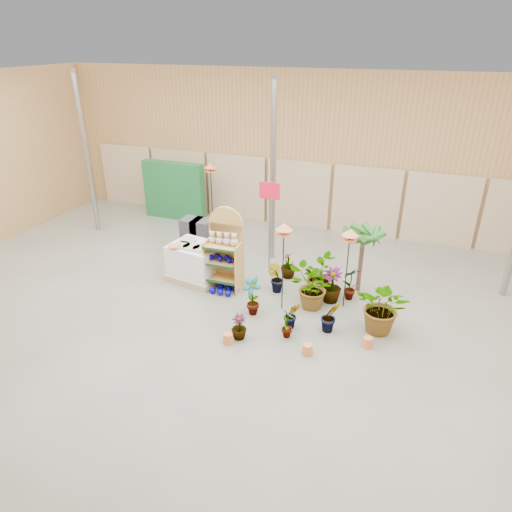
{
  "coord_description": "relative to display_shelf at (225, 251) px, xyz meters",
  "views": [
    {
      "loc": [
        3.36,
        -6.77,
        5.27
      ],
      "look_at": [
        0.3,
        1.5,
        1.0
      ],
      "focal_mm": 32.0,
      "sensor_mm": 36.0,
      "label": 1
    }
  ],
  "objects": [
    {
      "name": "room",
      "position": [
        0.52,
        -0.81,
        1.34
      ],
      "size": [
        15.2,
        12.1,
        4.7
      ],
      "color": "#616156",
      "rests_on": "ground"
    },
    {
      "name": "display_shelf",
      "position": [
        0.0,
        0.0,
        0.0
      ],
      "size": [
        0.82,
        0.53,
        1.92
      ],
      "rotation": [
        0.0,
        0.0,
        0.04
      ],
      "color": "#B68844",
      "rests_on": "ground"
    },
    {
      "name": "teddy_bears",
      "position": [
        0.02,
        -0.09,
        0.34
      ],
      "size": [
        0.71,
        0.19,
        0.3
      ],
      "color": "#C5AF95",
      "rests_on": "display_shelf"
    },
    {
      "name": "gazing_balls_shelf",
      "position": [
        0.0,
        -0.11,
        -0.12
      ],
      "size": [
        0.71,
        0.24,
        0.13
      ],
      "color": "#06038C",
      "rests_on": "display_shelf"
    },
    {
      "name": "gazing_balls_floor",
      "position": [
        0.1,
        -0.33,
        -0.8
      ],
      "size": [
        0.63,
        0.39,
        0.15
      ],
      "color": "#06038C",
      "rests_on": "ground"
    },
    {
      "name": "pallet_stack",
      "position": [
        -0.82,
        0.09,
        -0.44
      ],
      "size": [
        1.37,
        1.2,
        0.91
      ],
      "rotation": [
        0.0,
        0.0,
        -0.16
      ],
      "color": "tan",
      "rests_on": "ground"
    },
    {
      "name": "charcoal_planters",
      "position": [
        -1.37,
        1.29,
        -0.38
      ],
      "size": [
        0.8,
        0.5,
        1.0
      ],
      "color": "#28282B",
      "rests_on": "ground"
    },
    {
      "name": "trellis_stock",
      "position": [
        -3.28,
        3.48,
        0.02
      ],
      "size": [
        2.0,
        0.3,
        1.8
      ],
      "primitive_type": "cube",
      "color": "#175C2B",
      "rests_on": "ground"
    },
    {
      "name": "offer_sign",
      "position": [
        0.62,
        1.26,
        0.69
      ],
      "size": [
        0.5,
        0.08,
        2.2
      ],
      "color": "gray",
      "rests_on": "ground"
    },
    {
      "name": "bird_table_front",
      "position": [
        1.51,
        -0.48,
        0.94
      ],
      "size": [
        0.34,
        0.34,
        1.95
      ],
      "color": "black",
      "rests_on": "ground"
    },
    {
      "name": "bird_table_right",
      "position": [
        2.74,
        0.05,
        0.79
      ],
      "size": [
        0.34,
        0.34,
        1.8
      ],
      "color": "black",
      "rests_on": "ground"
    },
    {
      "name": "bird_table_back",
      "position": [
        -1.75,
        3.0,
        1.01
      ],
      "size": [
        0.34,
        0.34,
        2.03
      ],
      "color": "black",
      "rests_on": "ground"
    },
    {
      "name": "palm",
      "position": [
        2.92,
        0.85,
        0.51
      ],
      "size": [
        0.7,
        0.7,
        1.64
      ],
      "color": "brown",
      "rests_on": "ground"
    },
    {
      "name": "potted_plant_0",
      "position": [
        0.99,
        -0.91,
        -0.45
      ],
      "size": [
        0.53,
        0.46,
        0.85
      ],
      "primitive_type": "imported",
      "rotation": [
        0.0,
        0.0,
        5.86
      ],
      "color": "#205E1D",
      "rests_on": "ground"
    },
    {
      "name": "potted_plant_1",
      "position": [
        1.91,
        -1.12,
        -0.58
      ],
      "size": [
        0.39,
        0.36,
        0.58
      ],
      "primitive_type": "imported",
      "rotation": [
        0.0,
        0.0,
        0.37
      ],
      "color": "#205E1D",
      "rests_on": "ground"
    },
    {
      "name": "potted_plant_2",
      "position": [
        2.09,
        -0.28,
        -0.38
      ],
      "size": [
        1.14,
        1.17,
        0.98
      ],
      "primitive_type": "imported",
      "rotation": [
        0.0,
        0.0,
        4.09
      ],
      "color": "#205E1D",
      "rests_on": "ground"
    },
    {
      "name": "potted_plant_3",
      "position": [
        2.43,
        0.16,
        -0.48
      ],
      "size": [
        0.57,
        0.57,
        0.79
      ],
      "primitive_type": "imported",
      "rotation": [
        0.0,
        0.0,
        5.93
      ],
      "color": "#205E1D",
      "rests_on": "ground"
    },
    {
      "name": "potted_plant_4",
      "position": [
        2.8,
        0.41,
        -0.48
      ],
      "size": [
        0.5,
        0.49,
        0.79
      ],
      "primitive_type": "imported",
      "rotation": [
        0.0,
        0.0,
        3.85
      ],
      "color": "#205E1D",
      "rests_on": "ground"
    },
    {
      "name": "potted_plant_5",
      "position": [
        1.16,
        0.15,
        -0.55
      ],
      "size": [
        0.39,
        0.32,
        0.66
      ],
      "primitive_type": "imported",
      "rotation": [
        0.0,
        0.0,
        3.07
      ],
      "color": "#205E1D",
      "rests_on": "ground"
    },
    {
      "name": "potted_plant_6",
      "position": [
        2.07,
        0.41,
        -0.43
      ],
      "size": [
        0.98,
        1.03,
        0.9
      ],
      "primitive_type": "imported",
      "rotation": [
        0.0,
        0.0,
        2.02
      ],
      "color": "#205E1D",
      "rests_on": "ground"
    },
    {
      "name": "potted_plant_7",
      "position": [
        1.06,
        -1.81,
        -0.61
      ],
      "size": [
        0.36,
        0.36,
        0.52
      ],
      "primitive_type": "imported",
      "rotation": [
        0.0,
        0.0,
        6.02
      ],
      "color": "#205E1D",
      "rests_on": "ground"
    },
    {
      "name": "potted_plant_8",
      "position": [
        1.92,
        -1.45,
        -0.55
      ],
      "size": [
        0.41,
        0.41,
        0.66
      ],
      "primitive_type": "imported",
      "rotation": [
        0.0,
        0.0,
        2.36
      ],
      "color": "#205E1D",
      "rests_on": "ground"
    },
    {
      "name": "potted_plant_9",
      "position": [
        2.64,
        -0.96,
        -0.54
      ],
      "size": [
        0.47,
        0.44,
        0.67
      ],
      "primitive_type": "imported",
      "rotation": [
        0.0,
        0.0,
        0.52
      ],
      "color": "#205E1D",
      "rests_on": "ground"
    },
    {
      "name": "potted_plant_10",
      "position": [
        3.59,
        -0.62,
        -0.32
      ],
      "size": [
        1.13,
        1.02,
        1.11
      ],
      "primitive_type": "imported",
      "rotation": [
        0.0,
        0.0,
        6.12
      ],
      "color": "#205E1D",
      "rests_on": "ground"
    },
    {
      "name": "potted_plant_11",
      "position": [
        1.24,
        0.9,
        -0.54
      ],
      "size": [
        0.44,
        0.44,
        0.67
      ],
      "primitive_type": "imported",
      "rotation": [
        0.0,
        0.0,
        4.53
      ],
      "color": "#205E1D",
      "rests_on": "ground"
    }
  ]
}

